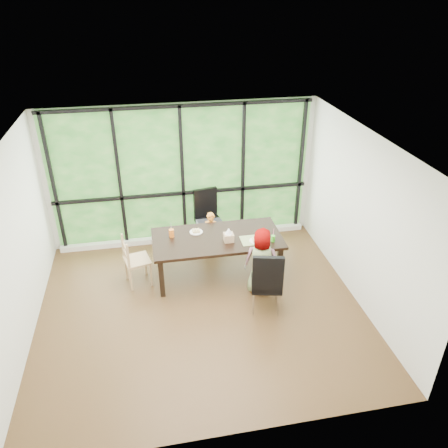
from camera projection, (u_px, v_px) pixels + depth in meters
The scene contains 22 objects.
ground at pixel (201, 308), 6.94m from camera, with size 5.00×5.00×0.00m, color black.
back_wall at pixel (182, 175), 8.21m from camera, with size 5.00×5.00×0.00m, color silver.
foliage_backdrop at pixel (182, 175), 8.19m from camera, with size 4.80×0.02×2.65m, color #1A4B1A.
window_mullions at pixel (183, 176), 8.16m from camera, with size 4.80×0.06×2.65m, color black, non-canonical shape.
window_sill at pixel (186, 237), 8.76m from camera, with size 4.80×0.12×0.10m, color silver.
dining_table at pixel (217, 256), 7.57m from camera, with size 2.17×1.07×0.75m, color black.
chair_window_leather at pixel (209, 218), 8.42m from camera, with size 0.46×0.46×1.08m, color black.
chair_interior_leather at pixel (267, 280), 6.69m from camera, with size 0.46×0.46×1.08m, color black.
chair_end_beech at pixel (137, 260), 7.32m from camera, with size 0.42×0.40×0.90m, color #A17E58.
child_toddler at pixel (211, 234), 8.09m from camera, with size 0.32×0.21×0.87m, color orange.
child_older at pixel (263, 261), 7.06m from camera, with size 0.57×0.37×1.16m, color gray.
placemat at pixel (254, 240), 7.31m from camera, with size 0.45×0.33×0.01m, color tan.
plate_far at pixel (196, 232), 7.53m from camera, with size 0.23×0.23×0.01m, color white.
plate_near at pixel (256, 241), 7.27m from camera, with size 0.23×0.23×0.01m, color white.
orange_cup at pixel (171, 233), 7.37m from camera, with size 0.09×0.09×0.14m, color orange.
green_cup at pixel (273, 238), 7.25m from camera, with size 0.07×0.07×0.11m, color green.
tissue_box at pixel (229, 237), 7.25m from camera, with size 0.16×0.16×0.14m, color tan.
crepe_rolls_far at pixel (196, 231), 7.52m from camera, with size 0.15×0.12×0.04m, color tan, non-canonical shape.
crepe_rolls_near at pixel (256, 240), 7.26m from camera, with size 0.15×0.12×0.04m, color tan, non-canonical shape.
straw_white at pixel (171, 227), 7.32m from camera, with size 0.01×0.01×0.20m, color white.
straw_pink at pixel (273, 234), 7.20m from camera, with size 0.01×0.01×0.20m, color pink.
tissue at pixel (229, 231), 7.19m from camera, with size 0.12×0.12×0.11m, color white.
Camera 1 is at (-0.66, -5.38, 4.54)m, focal length 35.20 mm.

